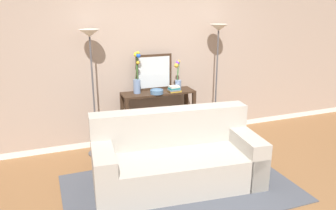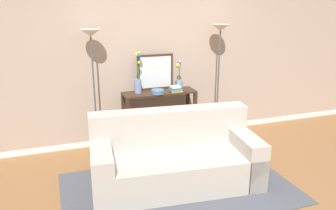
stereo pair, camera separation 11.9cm
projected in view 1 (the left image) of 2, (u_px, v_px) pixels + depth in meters
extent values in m
cube|color=brown|center=(207.00, 195.00, 3.96)|extent=(16.00, 16.00, 0.02)
cube|color=white|center=(155.00, 134.00, 5.66)|extent=(12.00, 0.15, 0.09)
cube|color=tan|center=(154.00, 56.00, 5.27)|extent=(12.00, 0.14, 2.52)
cube|color=#474C56|center=(180.00, 188.00, 4.09)|extent=(2.72, 1.64, 0.01)
cube|color=#ADA89E|center=(177.00, 169.00, 4.11)|extent=(2.08, 1.09, 0.42)
cube|color=#ADA89E|center=(170.00, 126.00, 4.28)|extent=(2.01, 0.46, 0.46)
cube|color=#ADA89E|center=(104.00, 171.00, 3.87)|extent=(0.33, 0.91, 0.60)
cube|color=#ADA89E|center=(243.00, 154.00, 4.31)|extent=(0.33, 0.91, 0.60)
cube|color=#382619|center=(158.00, 93.00, 5.11)|extent=(1.11, 0.35, 0.03)
cube|color=#382619|center=(159.00, 135.00, 5.31)|extent=(1.02, 0.29, 0.01)
cube|color=#382619|center=(128.00, 127.00, 4.92)|extent=(0.05, 0.05, 0.83)
cube|color=#382619|center=(194.00, 118.00, 5.28)|extent=(0.05, 0.05, 0.83)
cube|color=#382619|center=(123.00, 120.00, 5.18)|extent=(0.05, 0.05, 0.83)
cube|color=#382619|center=(186.00, 113.00, 5.54)|extent=(0.05, 0.05, 0.83)
cylinder|color=#4C4C51|center=(97.00, 153.00, 5.01)|extent=(0.26, 0.26, 0.02)
cylinder|color=#4C4C51|center=(94.00, 98.00, 4.76)|extent=(0.02, 0.02, 1.69)
cone|color=silver|center=(89.00, 33.00, 4.50)|extent=(0.28, 0.28, 0.10)
cylinder|color=#4C4C51|center=(214.00, 135.00, 5.67)|extent=(0.26, 0.26, 0.02)
cylinder|color=#4C4C51|center=(216.00, 85.00, 5.42)|extent=(0.02, 0.02, 1.71)
cone|color=silver|center=(219.00, 27.00, 5.15)|extent=(0.28, 0.28, 0.10)
cube|color=#382619|center=(154.00, 72.00, 5.14)|extent=(0.57, 0.02, 0.55)
cube|color=silver|center=(154.00, 72.00, 5.13)|extent=(0.50, 0.01, 0.48)
cylinder|color=#6B84AD|center=(137.00, 86.00, 4.99)|extent=(0.11, 0.11, 0.21)
cylinder|color=#3D7538|center=(136.00, 67.00, 4.92)|extent=(0.04, 0.02, 0.36)
sphere|color=yellow|center=(136.00, 55.00, 4.88)|extent=(0.07, 0.07, 0.07)
cylinder|color=#3D7538|center=(137.00, 71.00, 4.91)|extent=(0.02, 0.01, 0.25)
sphere|color=gold|center=(138.00, 63.00, 4.86)|extent=(0.05, 0.05, 0.05)
cylinder|color=#3D7538|center=(137.00, 68.00, 4.90)|extent=(0.02, 0.03, 0.35)
sphere|color=blue|center=(138.00, 56.00, 4.84)|extent=(0.06, 0.06, 0.06)
cylinder|color=#3D7538|center=(137.00, 66.00, 4.89)|extent=(0.02, 0.02, 0.40)
sphere|color=gold|center=(138.00, 53.00, 4.82)|extent=(0.05, 0.05, 0.05)
cylinder|color=#6B84AD|center=(178.00, 85.00, 5.18)|extent=(0.09, 0.09, 0.15)
cylinder|color=#3D7538|center=(178.00, 71.00, 5.13)|extent=(0.03, 0.02, 0.28)
sphere|color=gold|center=(179.00, 62.00, 5.11)|extent=(0.05, 0.05, 0.05)
cylinder|color=#3D7538|center=(177.00, 73.00, 5.12)|extent=(0.01, 0.03, 0.23)
sphere|color=gold|center=(176.00, 65.00, 5.08)|extent=(0.07, 0.07, 0.07)
cylinder|color=#3D7538|center=(178.00, 72.00, 5.13)|extent=(0.04, 0.01, 0.26)
sphere|color=#733BEA|center=(178.00, 63.00, 5.11)|extent=(0.06, 0.06, 0.06)
cylinder|color=#4C7093|center=(157.00, 92.00, 4.98)|extent=(0.19, 0.19, 0.05)
torus|color=#4C7093|center=(157.00, 90.00, 4.97)|extent=(0.19, 0.19, 0.01)
cube|color=gold|center=(174.00, 91.00, 5.10)|extent=(0.18, 0.15, 0.02)
cube|color=slate|center=(174.00, 90.00, 5.08)|extent=(0.17, 0.13, 0.02)
cube|color=#1E7075|center=(174.00, 88.00, 5.08)|extent=(0.16, 0.13, 0.02)
cube|color=silver|center=(174.00, 87.00, 5.07)|extent=(0.15, 0.13, 0.03)
cube|color=#236033|center=(132.00, 145.00, 5.19)|extent=(0.04, 0.18, 0.10)
cube|color=#B77F33|center=(134.00, 145.00, 5.20)|extent=(0.03, 0.16, 0.10)
cube|color=#2D2D33|center=(137.00, 144.00, 5.21)|extent=(0.03, 0.15, 0.12)
cube|color=gold|center=(139.00, 144.00, 5.23)|extent=(0.03, 0.14, 0.11)
cube|color=silver|center=(141.00, 144.00, 5.24)|extent=(0.04, 0.14, 0.10)
cube|color=tan|center=(144.00, 143.00, 5.26)|extent=(0.04, 0.17, 0.10)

